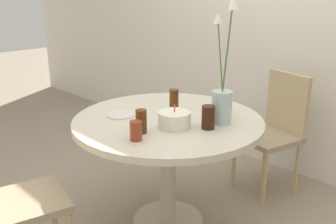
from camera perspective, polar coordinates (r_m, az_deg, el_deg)
The scene contains 13 objects.
ground_plane at distance 2.68m, azimuth 0.00°, elevation -16.47°, with size 16.00×16.00×0.00m, color gray.
wall_back at distance 3.29m, azimuth 17.04°, elevation 13.59°, with size 8.00×0.05×2.60m.
dining_table at distance 2.37m, azimuth 0.00°, elevation -3.84°, with size 1.18×1.18×0.76m.
chair_right_flank at distance 2.99m, azimuth 16.09°, elevation -1.99°, with size 0.49×0.49×0.93m.
chair_near_front at distance 2.13m, azimuth -23.11°, elevation -11.24°, with size 0.48×0.48×0.93m.
birthday_cake at distance 2.17m, azimuth 0.99°, elevation -1.15°, with size 0.19×0.19×0.14m.
flower_vase at distance 2.21m, azimuth 8.28°, elevation 2.74°, with size 0.22×0.28×0.73m.
side_plate at distance 2.39m, azimuth -7.13°, elevation -0.41°, with size 0.18×0.18×0.01m.
drink_glass_0 at distance 1.98m, azimuth -4.92°, elevation -2.86°, with size 0.06×0.06×0.11m.
drink_glass_1 at distance 2.08m, azimuth -4.09°, elevation -1.44°, with size 0.06×0.06×0.13m.
drink_glass_2 at distance 2.43m, azimuth 8.30°, elevation 1.20°, with size 0.07×0.07×0.12m.
drink_glass_3 at distance 2.47m, azimuth 0.92°, elevation 1.90°, with size 0.06×0.06×0.14m.
drink_glass_4 at distance 2.15m, azimuth 6.15°, elevation -0.81°, with size 0.08×0.08×0.14m.
Camera 1 is at (1.55, -1.56, 1.53)m, focal length 40.00 mm.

